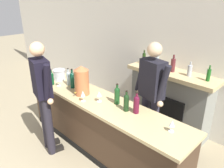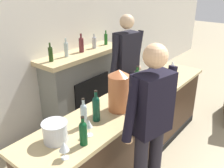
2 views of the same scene
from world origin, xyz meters
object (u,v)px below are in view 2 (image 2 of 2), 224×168
object	(u,v)px
copper_dispenser	(119,90)
wine_glass_back_row	(64,147)
wine_glass_front_left	(173,64)
wine_bottle_merlot_tall	(83,132)
person_customer	(150,130)
fireplace_stone	(83,84)
wine_bottle_port_short	(137,78)
wine_bottle_burgundy_dark	(152,71)
person_bartender	(126,69)
wine_bottle_rose_blush	(150,75)
potted_plant_corner	(157,74)
wine_glass_by_dispenser	(140,97)
wine_bottle_chardonnay_pale	(96,107)
wine_glass_mid_counter	(89,124)
ice_bucket_steel	(55,132)
wine_bottle_cabernet_heavy	(84,114)
wine_glass_near_bucket	(136,89)

from	to	relation	value
copper_dispenser	wine_glass_back_row	size ratio (longest dim) A/B	2.96
wine_glass_front_left	wine_bottle_merlot_tall	bearing A→B (deg)	-174.01
person_customer	wine_glass_back_row	xyz separation A→B (m)	(-0.68, 0.40, 0.03)
fireplace_stone	wine_bottle_port_short	xyz separation A→B (m)	(-0.19, -1.22, 0.47)
wine_bottle_burgundy_dark	person_bartender	bearing A→B (deg)	97.64
copper_dispenser	wine_bottle_rose_blush	xyz separation A→B (m)	(0.86, 0.10, -0.10)
wine_bottle_burgundy_dark	wine_glass_front_left	world-z (taller)	wine_bottle_burgundy_dark
wine_bottle_rose_blush	wine_bottle_merlot_tall	bearing A→B (deg)	-171.55
potted_plant_corner	wine_glass_by_dispenser	world-z (taller)	wine_glass_by_dispenser
wine_bottle_rose_blush	person_customer	bearing A→B (deg)	-149.90
person_customer	wine_bottle_rose_blush	xyz separation A→B (m)	(1.11, 0.64, 0.05)
wine_bottle_chardonnay_pale	wine_glass_mid_counter	xyz separation A→B (m)	(-0.25, -0.13, -0.03)
wine_bottle_rose_blush	wine_bottle_merlot_tall	xyz separation A→B (m)	(-1.56, -0.23, -0.01)
person_customer	ice_bucket_steel	size ratio (longest dim) A/B	7.82
wine_bottle_port_short	wine_bottle_merlot_tall	size ratio (longest dim) A/B	1.11
person_bartender	copper_dispenser	distance (m)	1.11
ice_bucket_steel	wine_bottle_merlot_tall	distance (m)	0.27
wine_bottle_rose_blush	ice_bucket_steel	bearing A→B (deg)	179.95
person_bartender	wine_bottle_rose_blush	world-z (taller)	person_bartender
wine_bottle_port_short	wine_bottle_chardonnay_pale	xyz separation A→B (m)	(-0.95, -0.12, 0.01)
fireplace_stone	wine_glass_by_dispenser	bearing A→B (deg)	-111.55
wine_glass_by_dispenser	wine_glass_back_row	xyz separation A→B (m)	(-1.14, 0.00, -0.00)
wine_bottle_cabernet_heavy	fireplace_stone	bearing A→B (deg)	45.42
copper_dispenser	ice_bucket_steel	size ratio (longest dim) A/B	2.06
person_customer	wine_glass_mid_counter	size ratio (longest dim) A/B	10.61
wine_glass_mid_counter	wine_glass_near_bucket	xyz separation A→B (m)	(0.96, 0.10, -0.00)
wine_bottle_cabernet_heavy	person_customer	bearing A→B (deg)	-69.45
wine_glass_front_left	copper_dispenser	bearing A→B (deg)	-176.24
person_bartender	wine_glass_near_bucket	distance (m)	0.78
wine_glass_by_dispenser	wine_glass_near_bucket	distance (m)	0.24
fireplace_stone	wine_bottle_chardonnay_pale	bearing A→B (deg)	-130.37
wine_glass_by_dispenser	wine_glass_mid_counter	bearing A→B (deg)	175.14
potted_plant_corner	ice_bucket_steel	size ratio (longest dim) A/B	2.77
wine_glass_front_left	wine_glass_near_bucket	bearing A→B (deg)	-175.97
fireplace_stone	potted_plant_corner	world-z (taller)	fireplace_stone
copper_dispenser	wine_glass_by_dispenser	xyz separation A→B (m)	(0.21, -0.15, -0.12)
wine_bottle_burgundy_dark	wine_glass_by_dispenser	size ratio (longest dim) A/B	1.82
wine_glass_near_bucket	wine_bottle_cabernet_heavy	bearing A→B (deg)	176.62
copper_dispenser	wine_bottle_rose_blush	distance (m)	0.87
fireplace_stone	potted_plant_corner	bearing A→B (deg)	-9.85
person_bartender	potted_plant_corner	bearing A→B (deg)	13.51
fireplace_stone	ice_bucket_steel	distance (m)	2.12
potted_plant_corner	wine_bottle_merlot_tall	xyz separation A→B (m)	(-3.55, -1.16, 0.80)
potted_plant_corner	wine_glass_by_dispenser	xyz separation A→B (m)	(-2.65, -1.17, 0.79)
wine_bottle_port_short	wine_bottle_chardonnay_pale	bearing A→B (deg)	-172.94
wine_glass_back_row	wine_glass_front_left	bearing A→B (deg)	5.65
wine_bottle_rose_blush	wine_glass_front_left	bearing A→B (deg)	0.50
wine_bottle_merlot_tall	wine_bottle_chardonnay_pale	xyz separation A→B (m)	(0.37, 0.18, 0.02)
person_customer	wine_glass_back_row	size ratio (longest dim) A/B	11.25
wine_bottle_cabernet_heavy	wine_glass_by_dispenser	distance (m)	0.72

